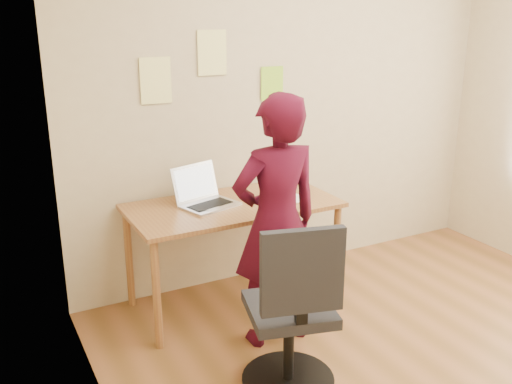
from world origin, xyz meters
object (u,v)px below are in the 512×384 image
laptop (205,197)px  office_chair (293,321)px  person (276,223)px  desk (233,216)px  phone (283,206)px

laptop → office_chair: 1.15m
office_chair → person: size_ratio=0.64×
desk → phone: 0.35m
phone → person: 0.40m
desk → office_chair: size_ratio=1.41×
office_chair → laptop: bearing=106.4°
laptop → office_chair: laptop is taller
phone → office_chair: office_chair is taller
desk → laptop: bearing=159.2°
phone → office_chair: bearing=-130.9°
desk → phone: bearing=-37.8°
laptop → person: bearing=-87.4°
laptop → phone: (0.45, -0.28, -0.05)m
laptop → desk: bearing=-37.4°
phone → office_chair: (-0.41, -0.82, -0.32)m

